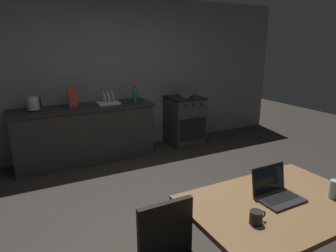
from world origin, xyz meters
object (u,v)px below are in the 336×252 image
at_px(laptop, 276,193).
at_px(dish_rack, 108,101).
at_px(electric_kettle, 33,104).
at_px(drinking_glass, 334,189).
at_px(cereal_box, 73,98).
at_px(dining_table, 277,210).
at_px(coffee_mug, 256,217).
at_px(bottle, 135,95).
at_px(stove_oven, 184,120).
at_px(frying_pan, 187,95).

xyz_separation_m(laptop, dish_rack, (-0.31, 3.20, 0.17)).
height_order(electric_kettle, drinking_glass, electric_kettle).
xyz_separation_m(drinking_glass, cereal_box, (-1.23, 3.41, 0.24)).
xyz_separation_m(dining_table, drinking_glass, (0.41, -0.15, 0.14)).
xyz_separation_m(laptop, coffee_mug, (-0.36, -0.17, -0.00)).
distance_m(laptop, bottle, 3.16).
bearing_deg(cereal_box, bottle, -4.11).
height_order(stove_oven, laptop, laptop).
bearing_deg(laptop, stove_oven, 74.40).
relative_size(dining_table, dish_rack, 3.86).
bearing_deg(laptop, coffee_mug, -151.16).
bearing_deg(coffee_mug, cereal_box, 98.21).
bearing_deg(drinking_glass, laptop, 153.07).
height_order(frying_pan, drinking_glass, frying_pan).
distance_m(electric_kettle, dish_rack, 1.10).
relative_size(bottle, coffee_mug, 2.16).
bearing_deg(laptop, dish_rack, 99.22).
xyz_separation_m(stove_oven, laptop, (-1.11, -3.20, 0.32)).
bearing_deg(dish_rack, stove_oven, -0.10).
bearing_deg(bottle, cereal_box, 175.89).
xyz_separation_m(frying_pan, coffee_mug, (-1.50, -3.34, -0.15)).
bearing_deg(dining_table, dish_rack, 95.03).
bearing_deg(stove_oven, frying_pan, -43.23).
xyz_separation_m(dining_table, bottle, (0.15, 3.19, 0.36)).
relative_size(bottle, frying_pan, 0.66).
height_order(drinking_glass, cereal_box, cereal_box).
xyz_separation_m(laptop, frying_pan, (1.14, 3.17, 0.15)).
height_order(dining_table, electric_kettle, electric_kettle).
height_order(frying_pan, coffee_mug, frying_pan).
relative_size(stove_oven, dining_table, 0.68).
xyz_separation_m(laptop, drinking_glass, (0.38, -0.19, 0.02)).
bearing_deg(bottle, frying_pan, 1.13).
xyz_separation_m(dining_table, frying_pan, (1.17, 3.21, 0.26)).
xyz_separation_m(dining_table, electric_kettle, (-1.38, 3.24, 0.34)).
bearing_deg(dining_table, stove_oven, 70.57).
bearing_deg(dining_table, coffee_mug, -159.21).
bearing_deg(electric_kettle, dish_rack, 0.00).
height_order(electric_kettle, dish_rack, electric_kettle).
bearing_deg(laptop, drinking_glass, -23.31).
bearing_deg(dining_table, electric_kettle, 113.08).
relative_size(stove_oven, bottle, 3.39).
xyz_separation_m(bottle, cereal_box, (-0.97, 0.07, 0.02)).
bearing_deg(drinking_glass, coffee_mug, 178.15).
relative_size(bottle, dish_rack, 0.77).
xyz_separation_m(laptop, bottle, (0.12, 3.15, 0.25)).
xyz_separation_m(stove_oven, electric_kettle, (-2.52, 0.00, 0.55)).
xyz_separation_m(drinking_glass, dish_rack, (-0.70, 3.39, 0.14)).
xyz_separation_m(laptop, electric_kettle, (-1.41, 3.20, 0.23)).
height_order(laptop, bottle, bottle).
bearing_deg(stove_oven, bottle, -177.25).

